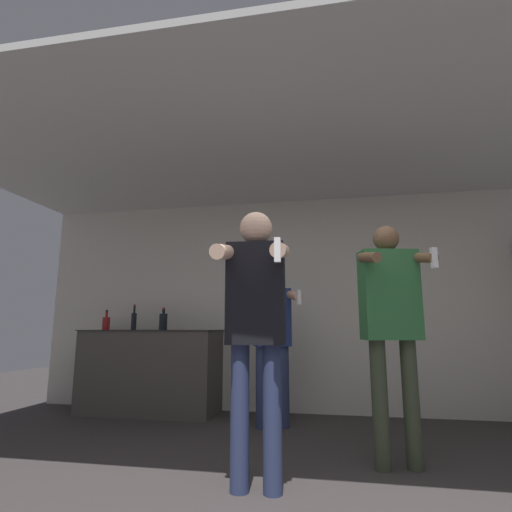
{
  "coord_description": "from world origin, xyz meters",
  "views": [
    {
      "loc": [
        0.19,
        -2.02,
        0.98
      ],
      "look_at": [
        -0.29,
        0.53,
        1.44
      ],
      "focal_mm": 28.0,
      "sensor_mm": 36.0,
      "label": 1
    }
  ],
  "objects_px": {
    "bottle_amber_bourbon": "(134,320)",
    "bottle_red_label": "(106,323)",
    "person_man_side": "(391,316)",
    "person_woman_foreground": "(256,314)",
    "bottle_short_whiskey": "(163,321)",
    "person_spectator_back": "(273,339)"
  },
  "relations": [
    {
      "from": "bottle_red_label",
      "to": "bottle_amber_bourbon",
      "type": "relative_size",
      "value": 0.79
    },
    {
      "from": "bottle_red_label",
      "to": "person_man_side",
      "type": "height_order",
      "value": "person_man_side"
    },
    {
      "from": "person_woman_foreground",
      "to": "person_man_side",
      "type": "xyz_separation_m",
      "value": [
        0.91,
        0.58,
        0.0
      ]
    },
    {
      "from": "bottle_short_whiskey",
      "to": "person_man_side",
      "type": "relative_size",
      "value": 0.15
    },
    {
      "from": "person_man_side",
      "to": "bottle_short_whiskey",
      "type": "bearing_deg",
      "value": 150.31
    },
    {
      "from": "bottle_amber_bourbon",
      "to": "bottle_red_label",
      "type": "bearing_deg",
      "value": 180.0
    },
    {
      "from": "person_woman_foreground",
      "to": "person_spectator_back",
      "type": "relative_size",
      "value": 1.11
    },
    {
      "from": "bottle_short_whiskey",
      "to": "person_spectator_back",
      "type": "xyz_separation_m",
      "value": [
        1.35,
        -0.36,
        -0.19
      ]
    },
    {
      "from": "bottle_short_whiskey",
      "to": "person_man_side",
      "type": "bearing_deg",
      "value": -29.69
    },
    {
      "from": "bottle_red_label",
      "to": "person_man_side",
      "type": "bearing_deg",
      "value": -23.55
    },
    {
      "from": "bottle_red_label",
      "to": "person_woman_foreground",
      "type": "xyz_separation_m",
      "value": [
        2.21,
        -1.94,
        0.03
      ]
    },
    {
      "from": "bottle_red_label",
      "to": "bottle_short_whiskey",
      "type": "bearing_deg",
      "value": 0.0
    },
    {
      "from": "bottle_amber_bourbon",
      "to": "person_spectator_back",
      "type": "distance_m",
      "value": 1.78
    },
    {
      "from": "bottle_red_label",
      "to": "person_man_side",
      "type": "xyz_separation_m",
      "value": [
        3.12,
        -1.36,
        0.03
      ]
    },
    {
      "from": "bottle_short_whiskey",
      "to": "person_spectator_back",
      "type": "bearing_deg",
      "value": -14.79
    },
    {
      "from": "person_man_side",
      "to": "person_spectator_back",
      "type": "height_order",
      "value": "person_man_side"
    },
    {
      "from": "person_spectator_back",
      "to": "bottle_amber_bourbon",
      "type": "bearing_deg",
      "value": 168.32
    },
    {
      "from": "bottle_short_whiskey",
      "to": "person_spectator_back",
      "type": "distance_m",
      "value": 1.41
    },
    {
      "from": "person_man_side",
      "to": "bottle_red_label",
      "type": "bearing_deg",
      "value": 156.45
    },
    {
      "from": "bottle_short_whiskey",
      "to": "bottle_amber_bourbon",
      "type": "relative_size",
      "value": 0.87
    },
    {
      "from": "bottle_amber_bourbon",
      "to": "person_man_side",
      "type": "xyz_separation_m",
      "value": [
        2.76,
        -1.36,
        0.0
      ]
    },
    {
      "from": "bottle_red_label",
      "to": "person_spectator_back",
      "type": "bearing_deg",
      "value": -9.7
    }
  ]
}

